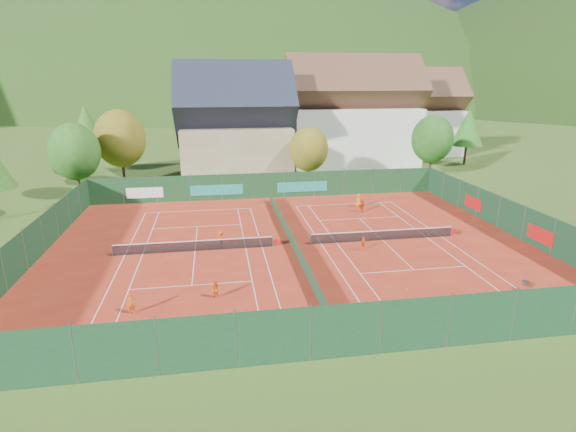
# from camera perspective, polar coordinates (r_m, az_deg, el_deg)

# --- Properties ---
(ground) EXTENTS (600.00, 600.00, 0.00)m
(ground) POSITION_cam_1_polar(r_m,az_deg,el_deg) (37.83, 0.49, -3.80)
(ground) COLOR #335219
(ground) RESTS_ON ground
(clay_pad) EXTENTS (40.00, 32.00, 0.01)m
(clay_pad) POSITION_cam_1_polar(r_m,az_deg,el_deg) (37.82, 0.49, -3.77)
(clay_pad) COLOR #A32A18
(clay_pad) RESTS_ON ground
(court_markings_left) EXTENTS (11.03, 23.83, 0.00)m
(court_markings_left) POSITION_cam_1_polar(r_m,az_deg,el_deg) (37.39, -11.72, -4.38)
(court_markings_left) COLOR white
(court_markings_left) RESTS_ON ground
(court_markings_right) EXTENTS (11.03, 23.83, 0.00)m
(court_markings_right) POSITION_cam_1_polar(r_m,az_deg,el_deg) (39.89, 11.91, -3.02)
(court_markings_right) COLOR white
(court_markings_right) RESTS_ON ground
(tennis_net_left) EXTENTS (13.30, 0.10, 1.02)m
(tennis_net_left) POSITION_cam_1_polar(r_m,az_deg,el_deg) (37.21, -11.53, -3.66)
(tennis_net_left) COLOR #59595B
(tennis_net_left) RESTS_ON ground
(tennis_net_right) EXTENTS (13.30, 0.10, 1.02)m
(tennis_net_right) POSITION_cam_1_polar(r_m,az_deg,el_deg) (39.78, 12.16, -2.34)
(tennis_net_right) COLOR #59595B
(tennis_net_right) RESTS_ON ground
(court_divider) EXTENTS (0.03, 28.80, 1.00)m
(court_divider) POSITION_cam_1_polar(r_m,az_deg,el_deg) (37.65, 0.49, -3.06)
(court_divider) COLOR #153B24
(court_divider) RESTS_ON ground
(fence_north) EXTENTS (40.00, 0.10, 3.00)m
(fence_north) POSITION_cam_1_polar(r_m,az_deg,el_deg) (52.52, -2.96, 3.84)
(fence_north) COLOR #14391C
(fence_north) RESTS_ON ground
(fence_south) EXTENTS (40.00, 0.04, 3.00)m
(fence_south) POSITION_cam_1_polar(r_m,az_deg,el_deg) (23.11, 7.45, -14.25)
(fence_south) COLOR #13361E
(fence_south) RESTS_ON ground
(fence_west) EXTENTS (0.04, 32.00, 3.00)m
(fence_west) POSITION_cam_1_polar(r_m,az_deg,el_deg) (39.39, -29.57, -2.91)
(fence_west) COLOR #14391F
(fence_west) RESTS_ON ground
(fence_east) EXTENTS (0.09, 32.00, 3.00)m
(fence_east) POSITION_cam_1_polar(r_m,az_deg,el_deg) (45.14, 26.37, -0.14)
(fence_east) COLOR #12331E
(fence_east) RESTS_ON ground
(chalet) EXTENTS (16.20, 12.00, 16.00)m
(chalet) POSITION_cam_1_polar(r_m,az_deg,el_deg) (65.27, -6.70, 10.94)
(chalet) COLOR tan
(chalet) RESTS_ON ground
(hotel_block_a) EXTENTS (21.60, 11.00, 17.25)m
(hotel_block_a) POSITION_cam_1_polar(r_m,az_deg,el_deg) (74.43, 8.14, 12.21)
(hotel_block_a) COLOR silver
(hotel_block_a) RESTS_ON ground
(hotel_block_b) EXTENTS (17.28, 10.00, 15.50)m
(hotel_block_b) POSITION_cam_1_polar(r_m,az_deg,el_deg) (86.95, 15.57, 11.94)
(hotel_block_b) COLOR silver
(hotel_block_b) RESTS_ON ground
(tree_west_front) EXTENTS (5.72, 5.72, 8.69)m
(tree_west_front) POSITION_cam_1_polar(r_m,az_deg,el_deg) (57.68, -25.49, 7.38)
(tree_west_front) COLOR #4E2F1C
(tree_west_front) RESTS_ON ground
(tree_west_mid) EXTENTS (6.44, 6.44, 9.78)m
(tree_west_mid) POSITION_cam_1_polar(r_m,az_deg,el_deg) (62.44, -20.55, 9.20)
(tree_west_mid) COLOR #422C17
(tree_west_mid) RESTS_ON ground
(tree_west_back) EXTENTS (5.60, 5.60, 10.00)m
(tree_west_back) POSITION_cam_1_polar(r_m,az_deg,el_deg) (71.46, -24.21, 10.20)
(tree_west_back) COLOR #412917
(tree_west_back) RESTS_ON ground
(tree_center) EXTENTS (5.01, 5.01, 7.60)m
(tree_center) POSITION_cam_1_polar(r_m,az_deg,el_deg) (58.75, 2.66, 8.49)
(tree_center) COLOR #442718
(tree_center) RESTS_ON ground
(tree_east_front) EXTENTS (5.72, 5.72, 8.69)m
(tree_east_front) POSITION_cam_1_polar(r_m,az_deg,el_deg) (66.54, 17.86, 9.29)
(tree_east_front) COLOR #482D1A
(tree_east_front) RESTS_ON ground
(tree_east_mid) EXTENTS (5.04, 5.04, 9.00)m
(tree_east_mid) POSITION_cam_1_polar(r_m,az_deg,el_deg) (78.25, 21.91, 10.44)
(tree_east_mid) COLOR #402D17
(tree_east_mid) RESTS_ON ground
(tree_east_back) EXTENTS (7.15, 7.15, 10.86)m
(tree_east_back) POSITION_cam_1_polar(r_m,az_deg,el_deg) (81.68, 14.14, 11.84)
(tree_east_back) COLOR #48331A
(tree_east_back) RESTS_ON ground
(mountain_backdrop) EXTENTS (820.00, 530.00, 242.00)m
(mountain_backdrop) POSITION_cam_1_polar(r_m,az_deg,el_deg) (275.69, -1.92, 5.94)
(mountain_backdrop) COLOR #1A3210
(mountain_backdrop) RESTS_ON ground
(ball_hopper) EXTENTS (0.34, 0.34, 0.80)m
(ball_hopper) POSITION_cam_1_polar(r_m,az_deg,el_deg) (33.74, 27.94, -7.53)
(ball_hopper) COLOR slate
(ball_hopper) RESTS_ON ground
(loose_ball_0) EXTENTS (0.07, 0.07, 0.07)m
(loose_ball_0) POSITION_cam_1_polar(r_m,az_deg,el_deg) (31.88, -12.22, -8.25)
(loose_ball_0) COLOR #CCD833
(loose_ball_0) RESTS_ON ground
(loose_ball_1) EXTENTS (0.07, 0.07, 0.07)m
(loose_ball_1) POSITION_cam_1_polar(r_m,az_deg,el_deg) (31.23, 14.91, -9.01)
(loose_ball_1) COLOR #CCD833
(loose_ball_1) RESTS_ON ground
(loose_ball_2) EXTENTS (0.07, 0.07, 0.07)m
(loose_ball_2) POSITION_cam_1_polar(r_m,az_deg,el_deg) (41.64, 1.49, -1.75)
(loose_ball_2) COLOR #CCD833
(loose_ball_2) RESTS_ON ground
(loose_ball_3) EXTENTS (0.07, 0.07, 0.07)m
(loose_ball_3) POSITION_cam_1_polar(r_m,az_deg,el_deg) (43.96, -9.93, -0.98)
(loose_ball_3) COLOR #CCD833
(loose_ball_3) RESTS_ON ground
(loose_ball_4) EXTENTS (0.07, 0.07, 0.07)m
(loose_ball_4) POSITION_cam_1_polar(r_m,az_deg,el_deg) (40.16, 15.98, -3.15)
(loose_ball_4) COLOR #CCD833
(loose_ball_4) RESTS_ON ground
(player_left_near) EXTENTS (0.51, 0.35, 1.34)m
(player_left_near) POSITION_cam_1_polar(r_m,az_deg,el_deg) (28.66, -19.30, -10.47)
(player_left_near) COLOR #D05212
(player_left_near) RESTS_ON ground
(player_left_mid) EXTENTS (0.76, 0.72, 1.23)m
(player_left_mid) POSITION_cam_1_polar(r_m,az_deg,el_deg) (29.21, -9.20, -9.24)
(player_left_mid) COLOR orange
(player_left_mid) RESTS_ON ground
(player_left_far) EXTENTS (1.02, 0.64, 1.51)m
(player_left_far) POSITION_cam_1_polar(r_m,az_deg,el_deg) (37.57, -8.48, -2.90)
(player_left_far) COLOR #CD4212
(player_left_far) RESTS_ON ground
(player_right_near) EXTENTS (0.72, 0.67, 1.19)m
(player_right_near) POSITION_cam_1_polar(r_m,az_deg,el_deg) (37.07, 9.50, -3.48)
(player_right_near) COLOR orange
(player_right_near) RESTS_ON ground
(player_right_far_a) EXTENTS (0.78, 0.55, 1.51)m
(player_right_far_a) POSITION_cam_1_polar(r_m,az_deg,el_deg) (49.36, 8.97, 1.94)
(player_right_far_a) COLOR orange
(player_right_far_a) RESTS_ON ground
(player_right_far_b) EXTENTS (1.29, 1.24, 1.47)m
(player_right_far_b) POSITION_cam_1_polar(r_m,az_deg,el_deg) (47.65, 9.34, 1.34)
(player_right_far_b) COLOR #DD4F13
(player_right_far_b) RESTS_ON ground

